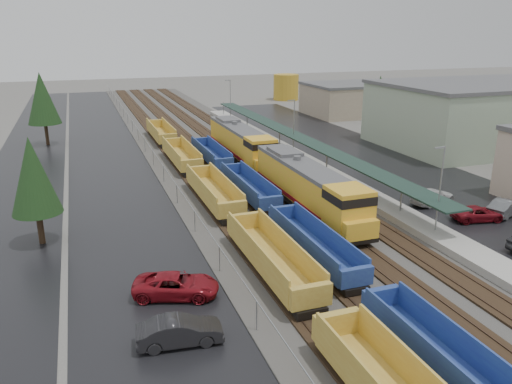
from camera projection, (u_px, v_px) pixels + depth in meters
ballast_strip at (209, 147)px, 75.38m from camera, size 20.00×160.00×0.08m
trackbed at (209, 146)px, 75.34m from camera, size 14.60×160.00×0.22m
west_parking_lot at (106, 155)px, 70.60m from camera, size 10.00×160.00×0.02m
west_road at (29, 161)px, 67.41m from camera, size 9.00×160.00×0.02m
east_commuter_lot at (353, 152)px, 72.50m from camera, size 16.00×100.00×0.02m
station_platform at (293, 152)px, 69.25m from camera, size 3.00×80.00×8.00m
chainlink_fence at (146, 144)px, 70.46m from camera, size 0.08×160.04×2.02m
industrial_buildings at (481, 120)px, 73.45m from camera, size 32.52×75.30×9.50m
distant_hills at (222, 69)px, 224.67m from camera, size 301.00×140.00×25.20m
tree_west_near at (33, 176)px, 39.70m from camera, size 3.96×3.96×9.00m
tree_west_far at (42, 98)px, 74.81m from camera, size 4.84×4.84×11.00m
tree_east at (379, 98)px, 80.54m from camera, size 4.40×4.40×10.00m
locomotive_lead at (309, 187)px, 47.73m from camera, size 3.23×21.29×4.82m
locomotive_trail at (241, 143)px, 66.54m from camera, size 3.23×21.29×4.82m
well_string_yellow at (238, 220)px, 43.26m from camera, size 2.76×94.87×2.44m
well_string_blue at (313, 244)px, 38.51m from camera, size 2.45×75.75×2.17m
storage_tank at (286, 87)px, 125.89m from camera, size 6.33×6.33×6.33m
parked_car_west_b at (180, 331)px, 27.93m from camera, size 2.16×4.99×1.60m
parked_car_west_c at (176, 285)px, 32.99m from camera, size 4.31×6.19×1.57m
parked_car_east_b at (478, 214)px, 46.23m from camera, size 3.14×5.20×1.35m
parked_car_east_c at (433, 196)px, 50.73m from camera, size 3.32×5.61×1.53m
parked_car_east_e at (506, 207)px, 47.53m from camera, size 3.37×5.22×1.63m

